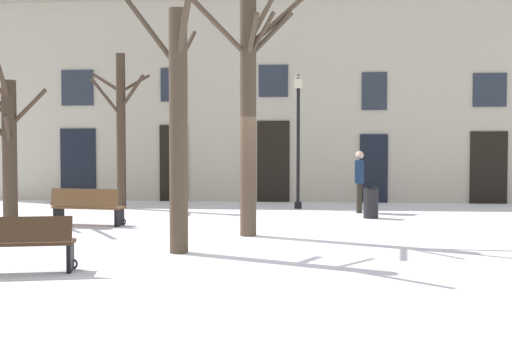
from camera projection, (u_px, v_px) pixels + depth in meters
The scene contains 11 objects.
ground_plane at pixel (248, 240), 12.32m from camera, with size 34.37×34.37×0.00m, color white.
building_facade at pixel (274, 94), 20.89m from camera, with size 21.48×0.60×7.23m.
tree_foreground at pixel (7, 140), 15.34m from camera, with size 2.34×1.69×4.00m.
tree_right_of_center at pixel (249, 103), 12.83m from camera, with size 2.28×1.31×5.45m.
tree_left_of_center at pixel (121, 126), 18.59m from camera, with size 1.97×1.13×4.67m.
tree_near_facade at pixel (178, 121), 10.84m from camera, with size 1.67×1.98×4.73m.
streetlamp at pixel (298, 127), 18.49m from camera, with size 0.30×0.30×4.04m.
litter_bin at pixel (371, 203), 16.11m from camera, with size 0.41×0.41×0.80m.
bench_near_center_tree at pixel (87, 207), 14.64m from camera, with size 1.78×0.74×0.89m.
bench_back_to_back_right at pixel (18, 243), 9.11m from camera, with size 1.69×0.81×0.87m.
person_crossing_plaza at pixel (359, 178), 17.39m from camera, with size 0.28×0.41×1.75m.
Camera 1 is at (1.24, -12.19, 1.89)m, focal length 43.26 mm.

